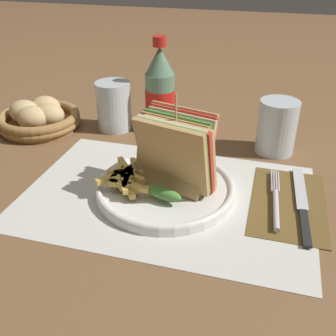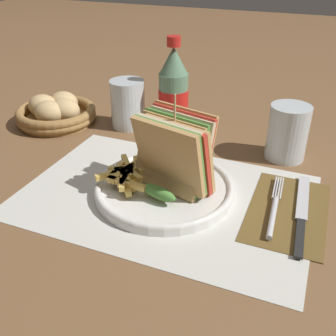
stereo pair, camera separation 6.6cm
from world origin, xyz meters
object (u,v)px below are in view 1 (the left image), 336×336
at_px(glass_near, 276,130).
at_px(bread_basket, 39,118).
at_px(plate_main, 165,189).
at_px(fork, 276,203).
at_px(coke_bottle_near, 160,91).
at_px(club_sandwich, 175,153).
at_px(knife, 302,203).
at_px(glass_far, 114,109).

relative_size(glass_near, bread_basket, 0.59).
xyz_separation_m(plate_main, glass_near, (0.17, 0.21, 0.04)).
distance_m(fork, coke_bottle_near, 0.37).
bearing_deg(club_sandwich, bread_basket, 154.22).
bearing_deg(knife, glass_near, 102.66).
distance_m(fork, glass_far, 0.43).
relative_size(plate_main, knife, 1.07).
bearing_deg(plate_main, knife, 6.46).
distance_m(plate_main, coke_bottle_near, 0.28).
height_order(plate_main, glass_near, glass_near).
relative_size(fork, bread_basket, 0.95).
xyz_separation_m(club_sandwich, knife, (0.21, 0.02, -0.07)).
bearing_deg(plate_main, glass_far, 128.58).
distance_m(knife, glass_near, 0.20).
xyz_separation_m(plate_main, club_sandwich, (0.01, 0.01, 0.07)).
distance_m(club_sandwich, glass_far, 0.30).
distance_m(club_sandwich, fork, 0.18).
height_order(fork, bread_basket, bread_basket).
relative_size(plate_main, fork, 1.36).
xyz_separation_m(knife, bread_basket, (-0.57, 0.16, 0.02)).
relative_size(club_sandwich, bread_basket, 0.88).
bearing_deg(coke_bottle_near, club_sandwich, -68.39).
height_order(plate_main, knife, plate_main).
bearing_deg(fork, club_sandwich, 177.90).
bearing_deg(glass_far, glass_near, -3.13).
bearing_deg(glass_far, club_sandwich, -48.23).
relative_size(club_sandwich, knife, 0.74).
xyz_separation_m(glass_far, bread_basket, (-0.16, -0.05, -0.02)).
bearing_deg(plate_main, bread_basket, 152.25).
relative_size(fork, knife, 0.79).
bearing_deg(glass_near, plate_main, -129.00).
relative_size(plate_main, coke_bottle_near, 1.15).
bearing_deg(plate_main, club_sandwich, 27.51).
distance_m(knife, glass_far, 0.45).
bearing_deg(fork, knife, 15.64).
bearing_deg(fork, plate_main, -179.74).
distance_m(plate_main, glass_near, 0.27).
bearing_deg(glass_near, glass_far, 176.87).
xyz_separation_m(fork, coke_bottle_near, (-0.27, 0.25, 0.08)).
xyz_separation_m(coke_bottle_near, glass_far, (-0.10, -0.03, -0.04)).
height_order(club_sandwich, glass_far, club_sandwich).
relative_size(coke_bottle_near, bread_basket, 1.11).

